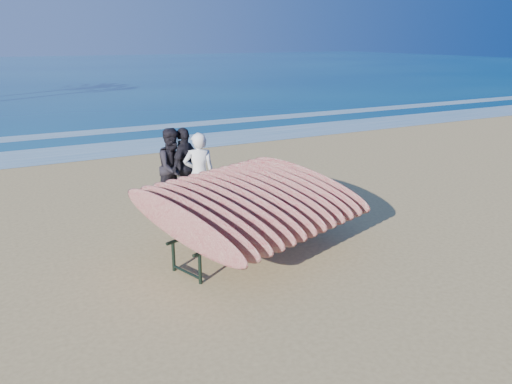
# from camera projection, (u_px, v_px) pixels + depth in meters

# --- Properties ---
(ground) EXTENTS (120.00, 120.00, 0.00)m
(ground) POSITION_uv_depth(u_px,v_px,m) (278.00, 257.00, 8.55)
(ground) COLOR tan
(ground) RESTS_ON ground
(ocean) EXTENTS (160.00, 160.00, 0.00)m
(ocean) POSITION_uv_depth(u_px,v_px,m) (29.00, 71.00, 55.10)
(ocean) COLOR navy
(ocean) RESTS_ON ground
(foam_near) EXTENTS (160.00, 160.00, 0.00)m
(foam_near) POSITION_uv_depth(u_px,v_px,m) (131.00, 147.00, 17.01)
(foam_near) COLOR white
(foam_near) RESTS_ON ground
(foam_far) EXTENTS (160.00, 160.00, 0.00)m
(foam_far) POSITION_uv_depth(u_px,v_px,m) (110.00, 131.00, 19.98)
(foam_far) COLOR white
(foam_far) RESTS_ON ground
(surfboard_rack) EXTENTS (3.96, 3.81, 1.40)m
(surfboard_rack) POSITION_uv_depth(u_px,v_px,m) (252.00, 202.00, 8.62)
(surfboard_rack) COLOR black
(surfboard_rack) RESTS_ON ground
(person_white) EXTENTS (0.74, 0.61, 1.76)m
(person_white) POSITION_uv_depth(u_px,v_px,m) (199.00, 174.00, 10.37)
(person_white) COLOR silver
(person_white) RESTS_ON ground
(person_dark_a) EXTENTS (1.00, 0.88, 1.75)m
(person_dark_a) POSITION_uv_depth(u_px,v_px,m) (174.00, 168.00, 10.93)
(person_dark_a) COLOR black
(person_dark_a) RESTS_ON ground
(person_dark_b) EXTENTS (1.05, 0.99, 1.74)m
(person_dark_b) POSITION_uv_depth(u_px,v_px,m) (185.00, 166.00, 11.05)
(person_dark_b) COLOR black
(person_dark_b) RESTS_ON ground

